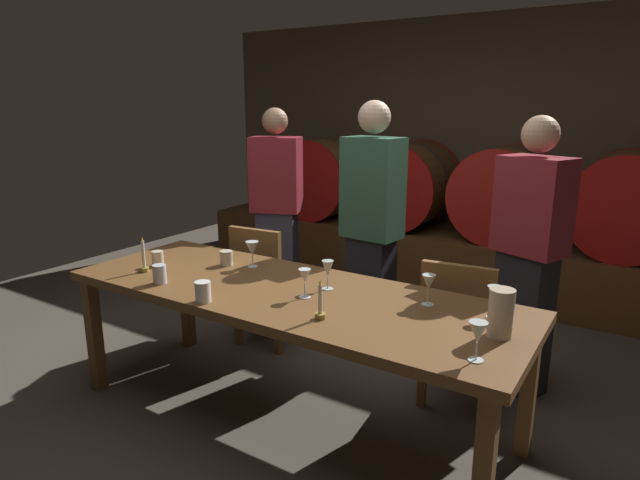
# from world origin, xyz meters

# --- Properties ---
(ground_plane) EXTENTS (7.41, 7.41, 0.00)m
(ground_plane) POSITION_xyz_m (0.00, 0.00, 0.00)
(ground_plane) COLOR #4C443A
(back_wall) EXTENTS (5.70, 0.24, 2.51)m
(back_wall) POSITION_xyz_m (0.00, 3.08, 1.26)
(back_wall) COLOR brown
(back_wall) RESTS_ON ground
(barrel_shelf) EXTENTS (5.13, 0.90, 0.52)m
(barrel_shelf) POSITION_xyz_m (0.00, 2.53, 0.26)
(barrel_shelf) COLOR brown
(barrel_shelf) RESTS_ON ground
(wine_barrel_far_left) EXTENTS (0.83, 0.78, 0.83)m
(wine_barrel_far_left) POSITION_xyz_m (-1.39, 2.53, 0.93)
(wine_barrel_far_left) COLOR brown
(wine_barrel_far_left) RESTS_ON barrel_shelf
(wine_barrel_center_left) EXTENTS (0.83, 0.78, 0.83)m
(wine_barrel_center_left) POSITION_xyz_m (-0.46, 2.53, 0.93)
(wine_barrel_center_left) COLOR brown
(wine_barrel_center_left) RESTS_ON barrel_shelf
(wine_barrel_center_right) EXTENTS (0.83, 0.78, 0.83)m
(wine_barrel_center_right) POSITION_xyz_m (0.48, 2.53, 0.93)
(wine_barrel_center_right) COLOR brown
(wine_barrel_center_right) RESTS_ON barrel_shelf
(wine_barrel_far_right) EXTENTS (0.83, 0.78, 0.83)m
(wine_barrel_far_right) POSITION_xyz_m (1.42, 2.53, 0.93)
(wine_barrel_far_right) COLOR brown
(wine_barrel_far_right) RESTS_ON barrel_shelf
(dining_table) EXTENTS (2.49, 0.86, 0.76)m
(dining_table) POSITION_xyz_m (0.05, -0.16, 0.69)
(dining_table) COLOR brown
(dining_table) RESTS_ON ground
(chair_left) EXTENTS (0.43, 0.43, 0.88)m
(chair_left) POSITION_xyz_m (-0.66, 0.53, 0.49)
(chair_left) COLOR brown
(chair_left) RESTS_ON ground
(chair_right) EXTENTS (0.44, 0.44, 0.88)m
(chair_right) POSITION_xyz_m (0.78, 0.47, 0.49)
(chair_right) COLOR brown
(chair_right) RESTS_ON ground
(guest_left) EXTENTS (0.44, 0.37, 1.67)m
(guest_left) POSITION_xyz_m (-0.92, 1.03, 0.85)
(guest_left) COLOR #33384C
(guest_left) RESTS_ON ground
(guest_center) EXTENTS (0.41, 0.28, 1.72)m
(guest_center) POSITION_xyz_m (0.01, 0.86, 0.89)
(guest_center) COLOR black
(guest_center) RESTS_ON ground
(guest_right) EXTENTS (0.44, 0.37, 1.64)m
(guest_right) POSITION_xyz_m (1.03, 0.86, 0.84)
(guest_right) COLOR black
(guest_right) RESTS_ON ground
(candle_left) EXTENTS (0.05, 0.05, 0.21)m
(candle_left) POSITION_xyz_m (-0.83, -0.36, 0.82)
(candle_left) COLOR olive
(candle_left) RESTS_ON dining_table
(candle_right) EXTENTS (0.05, 0.05, 0.19)m
(candle_right) POSITION_xyz_m (0.41, -0.40, 0.81)
(candle_right) COLOR olive
(candle_right) RESTS_ON dining_table
(pitcher) EXTENTS (0.11, 0.11, 0.21)m
(pitcher) POSITION_xyz_m (1.14, -0.15, 0.86)
(pitcher) COLOR beige
(pitcher) RESTS_ON dining_table
(wine_glass_far_left) EXTENTS (0.08, 0.08, 0.16)m
(wine_glass_far_left) POSITION_xyz_m (-0.36, 0.05, 0.87)
(wine_glass_far_left) COLOR white
(wine_glass_far_left) RESTS_ON dining_table
(wine_glass_left) EXTENTS (0.06, 0.06, 0.15)m
(wine_glass_left) POSITION_xyz_m (0.19, -0.21, 0.87)
(wine_glass_left) COLOR white
(wine_glass_left) RESTS_ON dining_table
(wine_glass_center_left) EXTENTS (0.06, 0.06, 0.16)m
(wine_glass_center_left) POSITION_xyz_m (0.23, -0.04, 0.87)
(wine_glass_center_left) COLOR silver
(wine_glass_center_left) RESTS_ON dining_table
(wine_glass_center_right) EXTENTS (0.07, 0.07, 0.15)m
(wine_glass_center_right) POSITION_xyz_m (0.75, 0.03, 0.87)
(wine_glass_center_right) COLOR silver
(wine_glass_center_right) RESTS_ON dining_table
(wine_glass_right) EXTENTS (0.07, 0.07, 0.15)m
(wine_glass_right) POSITION_xyz_m (1.06, 0.03, 0.87)
(wine_glass_right) COLOR silver
(wine_glass_right) RESTS_ON dining_table
(wine_glass_far_right) EXTENTS (0.07, 0.07, 0.16)m
(wine_glass_far_right) POSITION_xyz_m (1.12, -0.42, 0.87)
(wine_glass_far_right) COLOR silver
(wine_glass_far_right) RESTS_ON dining_table
(cup_far_left) EXTENTS (0.07, 0.07, 0.09)m
(cup_far_left) POSITION_xyz_m (-0.85, -0.24, 0.80)
(cup_far_left) COLOR beige
(cup_far_left) RESTS_ON dining_table
(cup_center_left) EXTENTS (0.07, 0.07, 0.10)m
(cup_center_left) POSITION_xyz_m (-0.59, -0.45, 0.81)
(cup_center_left) COLOR silver
(cup_center_left) RESTS_ON dining_table
(cup_center_right) EXTENTS (0.08, 0.08, 0.09)m
(cup_center_right) POSITION_xyz_m (-0.51, -0.01, 0.80)
(cup_center_right) COLOR beige
(cup_center_right) RESTS_ON dining_table
(cup_far_right) EXTENTS (0.08, 0.08, 0.10)m
(cup_far_right) POSITION_xyz_m (-0.19, -0.53, 0.81)
(cup_far_right) COLOR white
(cup_far_right) RESTS_ON dining_table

